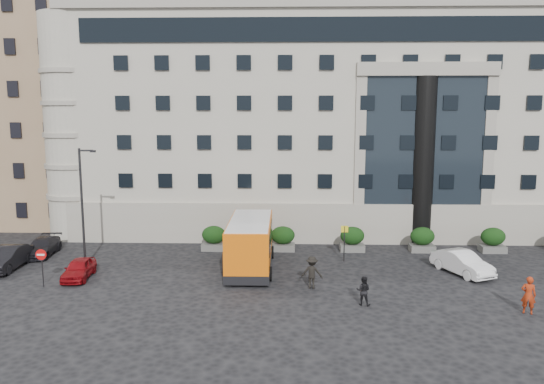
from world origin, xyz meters
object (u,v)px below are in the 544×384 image
(minibus, at_px, (250,242))
(red_truck, at_px, (136,211))
(hedge_e, at_px, (493,240))
(parked_car_a, at_px, (79,269))
(hedge_d, at_px, (422,239))
(pedestrian_b, at_px, (363,291))
(white_taxi, at_px, (462,263))
(pedestrian_a, at_px, (528,295))
(hedge_b, at_px, (283,238))
(no_entry_sign, at_px, (42,260))
(hedge_c, at_px, (352,239))
(parked_car_c, at_px, (42,247))
(parked_car_b, at_px, (7,258))
(hedge_a, at_px, (214,238))
(parked_car_d, at_px, (83,220))
(pedestrian_c, at_px, (312,272))
(street_lamp, at_px, (83,203))
(bus_stop_sign, at_px, (344,237))

(minibus, relative_size, red_truck, 1.42)
(hedge_e, height_order, parked_car_a, hedge_e)
(hedge_d, distance_m, pedestrian_b, 12.70)
(white_taxi, bearing_deg, minibus, 152.67)
(pedestrian_a, bearing_deg, white_taxi, -55.90)
(hedge_d, bearing_deg, hedge_b, 180.00)
(hedge_d, relative_size, no_entry_sign, 0.79)
(hedge_c, distance_m, parked_car_a, 19.27)
(parked_car_c, bearing_deg, white_taxi, -11.59)
(parked_car_b, xyz_separation_m, white_taxi, (29.78, -0.14, -0.02))
(hedge_d, bearing_deg, pedestrian_b, -117.92)
(hedge_e, xyz_separation_m, pedestrian_a, (-2.80, -12.19, 0.06))
(hedge_a, height_order, red_truck, red_truck)
(parked_car_b, bearing_deg, no_entry_sign, -42.37)
(pedestrian_b, bearing_deg, hedge_e, -118.80)
(red_truck, bearing_deg, parked_car_d, 173.10)
(red_truck, height_order, pedestrian_a, red_truck)
(hedge_d, height_order, pedestrian_c, pedestrian_c)
(hedge_d, height_order, parked_car_a, hedge_d)
(hedge_b, bearing_deg, parked_car_a, -150.68)
(parked_car_d, bearing_deg, white_taxi, -15.64)
(hedge_d, distance_m, street_lamp, 24.27)
(parked_car_a, distance_m, parked_car_d, 15.78)
(street_lamp, relative_size, red_truck, 1.43)
(hedge_a, relative_size, red_truck, 0.33)
(minibus, bearing_deg, red_truck, 131.89)
(minibus, bearing_deg, hedge_b, 65.78)
(hedge_d, bearing_deg, pedestrian_c, -135.11)
(hedge_c, relative_size, parked_car_d, 0.39)
(hedge_a, height_order, parked_car_c, hedge_a)
(hedge_e, distance_m, no_entry_sign, 31.09)
(parked_car_b, distance_m, pedestrian_c, 20.26)
(white_taxi, bearing_deg, hedge_d, 77.78)
(hedge_a, distance_m, hedge_b, 5.20)
(hedge_d, height_order, no_entry_sign, no_entry_sign)
(street_lamp, bearing_deg, hedge_d, 11.53)
(hedge_a, height_order, street_lamp, street_lamp)
(parked_car_a, distance_m, parked_car_c, 7.13)
(street_lamp, bearing_deg, pedestrian_a, -15.91)
(parked_car_c, bearing_deg, hedge_d, -0.70)
(hedge_a, bearing_deg, parked_car_b, -157.72)
(parked_car_d, bearing_deg, hedge_e, -4.62)
(red_truck, distance_m, pedestrian_b, 25.77)
(parked_car_d, height_order, pedestrian_b, pedestrian_b)
(hedge_a, bearing_deg, pedestrian_a, -34.11)
(bus_stop_sign, bearing_deg, street_lamp, -173.46)
(hedge_a, xyz_separation_m, white_taxi, (16.78, -5.47, -0.19))
(no_entry_sign, bearing_deg, parked_car_b, 138.72)
(hedge_d, bearing_deg, bus_stop_sign, -155.34)
(pedestrian_a, xyz_separation_m, pedestrian_b, (-8.35, 0.97, -0.19))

